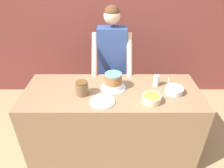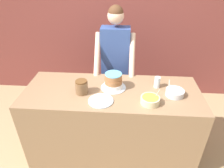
# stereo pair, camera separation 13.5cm
# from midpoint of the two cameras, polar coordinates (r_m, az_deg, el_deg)

# --- Properties ---
(wall_back) EXTENTS (10.00, 0.05, 2.60)m
(wall_back) POSITION_cam_midpoint_polar(r_m,az_deg,el_deg) (3.44, 3.01, 17.10)
(wall_back) COLOR brown
(wall_back) RESTS_ON ground_plane
(counter) EXTENTS (1.97, 0.76, 0.93)m
(counter) POSITION_cam_midpoint_polar(r_m,az_deg,el_deg) (2.50, 1.51, -10.87)
(counter) COLOR #8C6B4C
(counter) RESTS_ON ground_plane
(person_baker) EXTENTS (0.51, 0.47, 1.72)m
(person_baker) POSITION_cam_midpoint_polar(r_m,az_deg,el_deg) (2.74, 2.36, 7.75)
(person_baker) COLOR #2D2D38
(person_baker) RESTS_ON ground_plane
(cake) EXTENTS (0.28, 0.28, 0.18)m
(cake) POSITION_cam_midpoint_polar(r_m,az_deg,el_deg) (2.22, 2.15, 0.65)
(cake) COLOR silver
(cake) RESTS_ON counter
(frosting_bowl_orange) EXTENTS (0.19, 0.19, 0.18)m
(frosting_bowl_orange) POSITION_cam_midpoint_polar(r_m,az_deg,el_deg) (2.05, 12.71, -4.51)
(frosting_bowl_orange) COLOR beige
(frosting_bowl_orange) RESTS_ON counter
(frosting_bowl_white) EXTENTS (0.19, 0.19, 0.17)m
(frosting_bowl_white) POSITION_cam_midpoint_polar(r_m,az_deg,el_deg) (2.24, 19.16, -2.31)
(frosting_bowl_white) COLOR silver
(frosting_bowl_white) RESTS_ON counter
(drinking_glass) EXTENTS (0.07, 0.07, 0.13)m
(drinking_glass) POSITION_cam_midpoint_polar(r_m,az_deg,el_deg) (2.32, 14.42, 0.47)
(drinking_glass) COLOR silver
(drinking_glass) RESTS_ON counter
(ceramic_plate) EXTENTS (0.26, 0.26, 0.01)m
(ceramic_plate) POSITION_cam_midpoint_polar(r_m,az_deg,el_deg) (2.05, -1.33, -4.85)
(ceramic_plate) COLOR silver
(ceramic_plate) RESTS_ON counter
(stoneware_jar) EXTENTS (0.13, 0.13, 0.15)m
(stoneware_jar) POSITION_cam_midpoint_polar(r_m,az_deg,el_deg) (2.15, -6.89, -0.90)
(stoneware_jar) COLOR brown
(stoneware_jar) RESTS_ON counter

